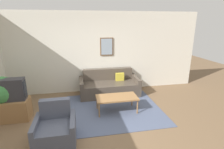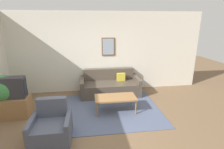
{
  "view_description": "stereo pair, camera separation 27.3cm",
  "coord_description": "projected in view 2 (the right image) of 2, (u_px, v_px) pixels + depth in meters",
  "views": [
    {
      "loc": [
        -0.24,
        -3.41,
        2.35
      ],
      "look_at": [
        0.71,
        1.48,
        0.85
      ],
      "focal_mm": 28.0,
      "sensor_mm": 36.0,
      "label": 1
    },
    {
      "loc": [
        0.03,
        -3.45,
        2.35
      ],
      "look_at": [
        0.71,
        1.48,
        0.85
      ],
      "focal_mm": 28.0,
      "sensor_mm": 36.0,
      "label": 2
    }
  ],
  "objects": [
    {
      "name": "tv_stand",
      "position": [
        16.0,
        107.0,
        4.48
      ],
      "size": [
        0.69,
        0.48,
        0.52
      ],
      "color": "olive",
      "rests_on": "ground_plane"
    },
    {
      "name": "coffee_table",
      "position": [
        115.0,
        98.0,
        4.67
      ],
      "size": [
        1.1,
        0.56,
        0.43
      ],
      "color": "olive",
      "rests_on": "ground_plane"
    },
    {
      "name": "tv",
      "position": [
        12.0,
        88.0,
        4.32
      ],
      "size": [
        0.61,
        0.28,
        0.54
      ],
      "color": "#2D2D33",
      "rests_on": "tv_stand"
    },
    {
      "name": "area_rug",
      "position": [
        112.0,
        109.0,
        4.9
      ],
      "size": [
        2.62,
        2.28,
        0.01
      ],
      "color": "#4C5670",
      "rests_on": "ground_plane"
    },
    {
      "name": "armchair",
      "position": [
        51.0,
        128.0,
        3.57
      ],
      "size": [
        0.79,
        0.76,
        0.82
      ],
      "rotation": [
        0.0,
        0.0,
        -0.38
      ],
      "color": "#474C5B",
      "rests_on": "ground_plane"
    },
    {
      "name": "potted_plant_tall",
      "position": [
        4.0,
        90.0,
        4.43
      ],
      "size": [
        0.71,
        0.71,
        1.08
      ],
      "color": "#935638",
      "rests_on": "ground_plane"
    },
    {
      "name": "ground_plane",
      "position": [
        90.0,
        130.0,
        3.95
      ],
      "size": [
        16.0,
        16.0,
        0.0
      ],
      "primitive_type": "plane",
      "color": "brown"
    },
    {
      "name": "couch",
      "position": [
        110.0,
        86.0,
        5.87
      ],
      "size": [
        1.94,
        0.9,
        0.82
      ],
      "color": "#4C4238",
      "rests_on": "ground_plane"
    },
    {
      "name": "potted_plant_by_window",
      "position": [
        11.0,
        90.0,
        4.96
      ],
      "size": [
        0.5,
        0.5,
        0.81
      ],
      "color": "#383D42",
      "rests_on": "ground_plane"
    },
    {
      "name": "wall_back",
      "position": [
        87.0,
        53.0,
        5.92
      ],
      "size": [
        8.0,
        0.09,
        2.7
      ],
      "color": "beige",
      "rests_on": "ground_plane"
    }
  ]
}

